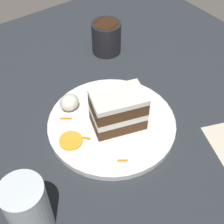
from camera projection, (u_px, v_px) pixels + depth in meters
The scene contains 9 objects.
ground_plane at pixel (113, 134), 0.76m from camera, with size 6.00×6.00×0.00m, color #4C4742.
dining_table at pixel (113, 131), 0.75m from camera, with size 1.17×1.19×0.02m, color #282D33.
plate at pixel (112, 123), 0.74m from camera, with size 0.30×0.30×0.01m, color white.
cake_slice at pixel (118, 110), 0.70m from camera, with size 0.13×0.11×0.09m.
cream_dollop at pixel (69, 102), 0.75m from camera, with size 0.05×0.04×0.04m, color white.
orange_garnish at pixel (71, 141), 0.69m from camera, with size 0.05×0.05×0.01m, color orange.
carrot_shreds_scatter at pixel (110, 117), 0.74m from camera, with size 0.21×0.19×0.00m.
drinking_glass at pixel (29, 212), 0.54m from camera, with size 0.08×0.08×0.13m.
coffee_mug at pixel (106, 36), 0.91m from camera, with size 0.09×0.09×0.09m.
Camera 1 is at (0.28, 0.39, 0.59)m, focal length 50.00 mm.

